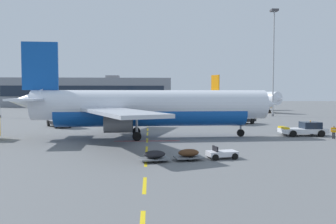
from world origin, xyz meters
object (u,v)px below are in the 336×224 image
(pushback_tug, at_px, (304,129))
(airliner_foreground, at_px, (147,108))
(airliner_mid_left, at_px, (240,99))
(fuel_service_truck, at_px, (59,118))
(apron_light_mast_far, at_px, (274,51))
(baggage_train, at_px, (189,154))
(ground_crew_worker, at_px, (334,131))
(catering_truck, at_px, (239,115))

(pushback_tug, bearing_deg, airliner_foreground, -177.21)
(airliner_mid_left, height_order, fuel_service_truck, airliner_mid_left)
(pushback_tug, xyz_separation_m, apron_light_mast_far, (10.21, 40.35, 15.68))
(airliner_foreground, distance_m, baggage_train, 16.24)
(fuel_service_truck, distance_m, apron_light_mast_far, 55.70)
(airliner_foreground, height_order, fuel_service_truck, airliner_foreground)
(pushback_tug, distance_m, ground_crew_worker, 4.09)
(airliner_foreground, distance_m, pushback_tug, 21.64)
(airliner_foreground, xyz_separation_m, ground_crew_worker, (23.66, -2.36, -3.00))
(catering_truck, height_order, fuel_service_truck, same)
(fuel_service_truck, height_order, apron_light_mast_far, apron_light_mast_far)
(airliner_mid_left, bearing_deg, airliner_foreground, -114.32)
(pushback_tug, relative_size, apron_light_mast_far, 0.22)
(pushback_tug, xyz_separation_m, baggage_train, (-17.72, -16.49, -0.38))
(airliner_mid_left, distance_m, apron_light_mast_far, 27.64)
(catering_truck, xyz_separation_m, ground_crew_worker, (6.60, -21.45, -0.70))
(catering_truck, bearing_deg, pushback_tug, -76.50)
(apron_light_mast_far, bearing_deg, fuel_service_truck, -150.90)
(catering_truck, bearing_deg, fuel_service_truck, -173.30)
(ground_crew_worker, xyz_separation_m, apron_light_mast_far, (7.95, 43.75, 15.63))
(fuel_service_truck, bearing_deg, airliner_mid_left, 48.34)
(pushback_tug, xyz_separation_m, ground_crew_worker, (2.27, -3.41, 0.05))
(fuel_service_truck, bearing_deg, pushback_tug, -21.23)
(airliner_mid_left, height_order, catering_truck, airliner_mid_left)
(airliner_foreground, bearing_deg, airliner_mid_left, 65.68)
(airliner_mid_left, distance_m, ground_crew_worker, 68.66)
(airliner_foreground, xyz_separation_m, airliner_mid_left, (29.80, 65.95, 0.08))
(ground_crew_worker, bearing_deg, pushback_tug, 123.65)
(pushback_tug, bearing_deg, baggage_train, -137.07)
(baggage_train, height_order, apron_light_mast_far, apron_light_mast_far)
(airliner_foreground, height_order, airliner_mid_left, airliner_mid_left)
(baggage_train, bearing_deg, airliner_mid_left, 72.20)
(airliner_foreground, height_order, pushback_tug, airliner_foreground)
(catering_truck, xyz_separation_m, apron_light_mast_far, (14.55, 22.30, 14.94))
(fuel_service_truck, height_order, baggage_train, fuel_service_truck)
(baggage_train, bearing_deg, airliner_foreground, 103.36)
(airliner_foreground, bearing_deg, baggage_train, -76.64)
(ground_crew_worker, bearing_deg, airliner_foreground, 174.29)
(airliner_mid_left, relative_size, fuel_service_truck, 4.71)
(airliner_foreground, relative_size, pushback_tug, 5.79)
(fuel_service_truck, bearing_deg, ground_crew_worker, -24.39)
(fuel_service_truck, relative_size, baggage_train, 0.83)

